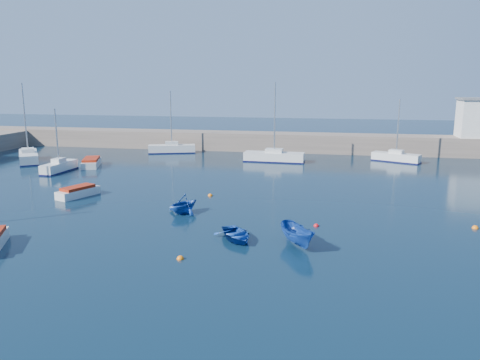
% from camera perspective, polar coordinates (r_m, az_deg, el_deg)
% --- Properties ---
extents(ground, '(220.00, 220.00, 0.00)m').
position_cam_1_polar(ground, '(25.65, -8.66, -11.12)').
color(ground, '#0B2031').
rests_on(ground, ground).
extents(back_wall, '(96.00, 4.50, 2.60)m').
position_cam_1_polar(back_wall, '(69.19, 4.26, 4.66)').
color(back_wall, '#76665A').
rests_on(back_wall, ground).
extents(sailboat_3, '(1.72, 5.27, 7.07)m').
position_cam_1_polar(sailboat_3, '(56.43, -21.18, 1.54)').
color(sailboat_3, silver).
rests_on(sailboat_3, ground).
extents(sailboat_4, '(6.11, 7.28, 9.83)m').
position_cam_1_polar(sailboat_4, '(65.19, -24.38, 2.63)').
color(sailboat_4, silver).
rests_on(sailboat_4, ground).
extents(sailboat_5, '(6.80, 3.83, 8.69)m').
position_cam_1_polar(sailboat_5, '(67.59, -8.31, 3.84)').
color(sailboat_5, silver).
rests_on(sailboat_5, ground).
extents(sailboat_6, '(7.66, 2.42, 9.91)m').
position_cam_1_polar(sailboat_6, '(59.65, 4.18, 2.88)').
color(sailboat_6, silver).
rests_on(sailboat_6, ground).
extents(sailboat_7, '(6.03, 4.02, 7.86)m').
position_cam_1_polar(sailboat_7, '(62.63, 18.48, 2.68)').
color(sailboat_7, silver).
rests_on(sailboat_7, ground).
extents(motorboat_1, '(2.67, 4.10, 0.95)m').
position_cam_1_polar(motorboat_1, '(43.73, -19.14, -1.35)').
color(motorboat_1, silver).
rests_on(motorboat_1, ground).
extents(motorboat_2, '(3.38, 5.26, 1.02)m').
position_cam_1_polar(motorboat_2, '(59.00, -17.67, 2.07)').
color(motorboat_2, silver).
rests_on(motorboat_2, ground).
extents(dinghy_center, '(3.76, 4.07, 0.69)m').
position_cam_1_polar(dinghy_center, '(30.22, -0.48, -6.68)').
color(dinghy_center, '#163F98').
rests_on(dinghy_center, ground).
extents(dinghy_left, '(3.52, 3.70, 1.52)m').
position_cam_1_polar(dinghy_left, '(36.32, -6.93, -2.88)').
color(dinghy_left, '#163F98').
rests_on(dinghy_left, ground).
extents(dinghy_right, '(2.95, 3.72, 1.36)m').
position_cam_1_polar(dinghy_right, '(29.18, 7.03, -6.75)').
color(dinghy_right, '#163F98').
rests_on(dinghy_right, ground).
extents(buoy_0, '(0.42, 0.42, 0.42)m').
position_cam_1_polar(buoy_0, '(27.39, -7.28, -9.54)').
color(buoy_0, orange).
rests_on(buoy_0, ground).
extents(buoy_1, '(0.38, 0.38, 0.38)m').
position_cam_1_polar(buoy_1, '(33.49, 9.28, -5.58)').
color(buoy_1, red).
rests_on(buoy_1, ground).
extents(buoy_2, '(0.44, 0.44, 0.44)m').
position_cam_1_polar(buoy_2, '(36.44, 26.74, -5.29)').
color(buoy_2, orange).
rests_on(buoy_2, ground).
extents(buoy_3, '(0.43, 0.43, 0.43)m').
position_cam_1_polar(buoy_3, '(41.74, -3.65, -1.95)').
color(buoy_3, orange).
rests_on(buoy_3, ground).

